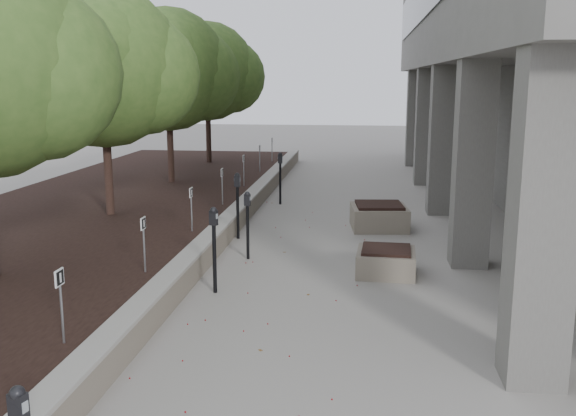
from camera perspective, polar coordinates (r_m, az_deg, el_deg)
The scene contains 20 objects.
ground at distance 7.61m, azimuth -4.13°, elevation -17.04°, with size 90.00×90.00×0.00m, color gray.
retaining_wall at distance 16.23m, azimuth -4.44°, elevation -0.59°, with size 0.39×26.00×0.50m, color gray, non-canonical shape.
planting_bed at distance 17.33m, azimuth -16.44°, elevation -0.43°, with size 7.00×26.00×0.40m, color black.
crabapple_tree_3 at distance 15.80m, azimuth -16.11°, elevation 9.17°, with size 4.60×4.00×5.44m, color #3B5E24, non-canonical shape.
crabapple_tree_4 at distance 20.50m, azimuth -10.64°, elevation 9.84°, with size 4.60×4.00×5.44m, color #3B5E24, non-canonical shape.
crabapple_tree_5 at distance 25.32m, azimuth -7.22°, elevation 10.22°, with size 4.60×4.00×5.44m, color #3B5E24, non-canonical shape.
parking_sign_2 at distance 8.42m, azimuth -19.61°, elevation -8.30°, with size 0.04×0.22×0.96m, color black, non-canonical shape.
parking_sign_3 at distance 11.06m, azimuth -12.75°, elevation -3.23°, with size 0.04×0.22×0.96m, color black, non-canonical shape.
parking_sign_4 at distance 13.84m, azimuth -8.63°, elevation -0.13°, with size 0.04×0.22×0.96m, color black, non-canonical shape.
parking_sign_5 at distance 16.70m, azimuth -5.90°, elevation 1.92°, with size 0.04×0.22×0.96m, color black, non-canonical shape.
parking_sign_6 at distance 19.61m, azimuth -3.98°, elevation 3.36°, with size 0.04×0.22×0.96m, color black, non-canonical shape.
parking_sign_7 at distance 22.53m, azimuth -2.54°, elevation 4.43°, with size 0.04×0.22×0.96m, color black, non-canonical shape.
parking_sign_8 at distance 25.48m, azimuth -1.44°, elevation 5.26°, with size 0.04×0.22×0.96m, color black, non-canonical shape.
parking_meter_2 at distance 10.98m, azimuth -6.61°, elevation -3.77°, with size 0.15×0.11×1.51m, color black, non-canonical shape.
parking_meter_3 at distance 13.00m, azimuth -3.63°, elevation -1.56°, with size 0.14×0.10×1.41m, color black, non-canonical shape.
parking_meter_4 at distance 14.67m, azimuth -4.53°, elevation 0.19°, with size 0.15×0.11×1.54m, color black, non-canonical shape.
parking_meter_5 at distance 18.70m, azimuth -0.70°, elevation 2.66°, with size 0.15×0.11×1.54m, color black, non-canonical shape.
planter_front at distance 12.22m, azimuth 8.75°, elevation -4.71°, with size 1.08×1.08×0.51m, color gray, non-canonical shape.
planter_back at distance 15.88m, azimuth 8.14°, elevation -0.71°, with size 1.33×1.33×0.62m, color gray, non-canonical shape.
berry_scatter at distance 12.20m, azimuth -0.11°, elevation -5.79°, with size 3.30×14.10×0.02m, color maroon, non-canonical shape.
Camera 1 is at (1.32, -6.56, 3.63)m, focal length 39.74 mm.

